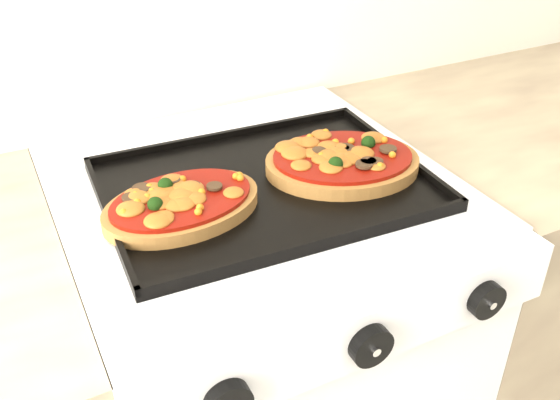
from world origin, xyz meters
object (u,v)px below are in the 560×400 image
stove (260,382)px  pizza_left (182,202)px  baking_tray (265,183)px  pizza_right (342,160)px

stove → pizza_left: 0.50m
baking_tray → pizza_left: pizza_left is taller
pizza_left → pizza_right: (0.27, 0.00, 0.00)m
stove → pizza_left: size_ratio=3.98×
pizza_left → stove: bearing=19.3°
stove → pizza_left: pizza_left is taller
baking_tray → pizza_right: size_ratio=1.98×
stove → baking_tray: size_ratio=1.90×
stove → pizza_right: size_ratio=3.76×
stove → baking_tray: bearing=-82.6°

